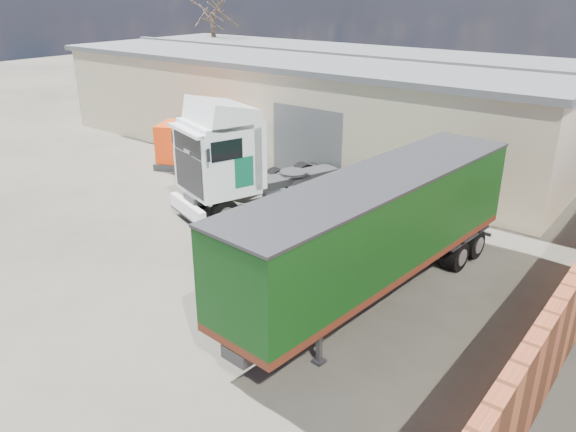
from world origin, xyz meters
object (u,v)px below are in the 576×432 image
Objects in this scene: panel_van at (224,156)px; orange_skip at (194,149)px; bare_tree at (212,0)px; tractor_unit at (238,165)px; box_trailer at (380,224)px.

orange_skip reaches higher than panel_van.
bare_tree reaches higher than panel_van.
bare_tree reaches higher than tractor_unit.
bare_tree is 0.81× the size of box_trailer.
tractor_unit is 7.00m from orange_skip.
panel_van is at bearing 160.03° from tractor_unit.
orange_skip is (10.00, -11.81, -6.93)m from bare_tree.
box_trailer is at bearing -46.88° from orange_skip.
tractor_unit is at bearing 166.81° from box_trailer.
box_trailer is 2.23× the size of panel_van.
tractor_unit is 1.43× the size of panel_van.
panel_van is 1.25× the size of orange_skip.
orange_skip is at bearing 171.09° from tractor_unit.
box_trailer is 13.06m from panel_van.
panel_van is (12.40, -12.03, -6.82)m from bare_tree.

